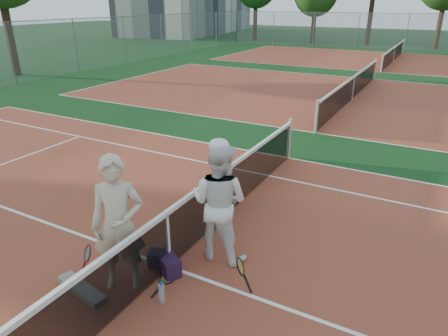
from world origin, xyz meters
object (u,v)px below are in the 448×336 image
(racket_red, at_px, (89,262))
(racket_spare, at_px, (167,278))
(water_bottle, at_px, (162,293))
(sports_bag_purple, at_px, (169,266))
(net_main, at_px, (168,240))
(sports_bag_navy, at_px, (159,259))
(player_a, at_px, (118,224))
(player_b, at_px, (219,202))
(racket_black_held, at_px, (240,276))

(racket_red, distance_m, racket_spare, 1.21)
(water_bottle, bearing_deg, sports_bag_purple, 115.93)
(net_main, distance_m, racket_red, 1.23)
(racket_red, height_order, sports_bag_navy, racket_red)
(racket_red, bearing_deg, net_main, -18.22)
(player_a, height_order, sports_bag_purple, player_a)
(player_a, distance_m, water_bottle, 1.15)
(racket_spare, height_order, sports_bag_purple, sports_bag_purple)
(net_main, relative_size, sports_bag_purple, 29.88)
(player_b, relative_size, sports_bag_purple, 5.41)
(sports_bag_navy, relative_size, sports_bag_purple, 0.91)
(sports_bag_navy, bearing_deg, racket_black_held, 2.44)
(sports_bag_navy, bearing_deg, sports_bag_purple, -18.97)
(racket_red, xyz_separation_m, racket_spare, (1.06, 0.53, -0.27))
(net_main, bearing_deg, player_b, 51.57)
(racket_red, relative_size, racket_black_held, 0.99)
(sports_bag_navy, xyz_separation_m, sports_bag_purple, (0.26, -0.09, 0.02))
(racket_red, bearing_deg, player_b, -13.73)
(net_main, distance_m, player_a, 0.90)
(player_a, distance_m, racket_black_held, 1.89)
(player_a, bearing_deg, racket_spare, 5.48)
(racket_spare, bearing_deg, racket_black_held, -83.21)
(sports_bag_navy, distance_m, sports_bag_purple, 0.28)
(racket_red, xyz_separation_m, water_bottle, (1.29, 0.09, -0.13))
(net_main, height_order, racket_spare, net_main)
(racket_red, bearing_deg, racket_spare, -32.38)
(racket_spare, height_order, water_bottle, water_bottle)
(player_b, relative_size, sports_bag_navy, 5.98)
(player_b, relative_size, water_bottle, 6.63)
(net_main, bearing_deg, sports_bag_navy, -164.74)
(player_b, distance_m, racket_spare, 1.41)
(player_a, distance_m, racket_spare, 1.20)
(player_a, relative_size, sports_bag_navy, 6.20)
(net_main, xyz_separation_m, player_a, (-0.35, -0.65, 0.52))
(player_b, xyz_separation_m, racket_black_held, (0.71, -0.66, -0.71))
(player_b, height_order, sports_bag_navy, player_b)
(sports_bag_purple, bearing_deg, net_main, 127.32)
(racket_black_held, bearing_deg, water_bottle, 21.35)
(racket_red, bearing_deg, sports_bag_navy, -14.32)
(racket_red, distance_m, sports_bag_navy, 1.07)
(player_b, relative_size, racket_black_held, 3.48)
(player_a, relative_size, racket_red, 3.63)
(sports_bag_purple, bearing_deg, racket_red, -147.23)
(player_a, distance_m, sports_bag_purple, 1.12)
(net_main, bearing_deg, racket_black_held, 0.74)
(racket_black_held, bearing_deg, player_a, 4.46)
(player_b, relative_size, racket_spare, 3.32)
(player_b, xyz_separation_m, racket_spare, (-0.39, -0.94, -0.98))
(racket_spare, relative_size, sports_bag_navy, 1.80)
(net_main, relative_size, water_bottle, 36.60)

